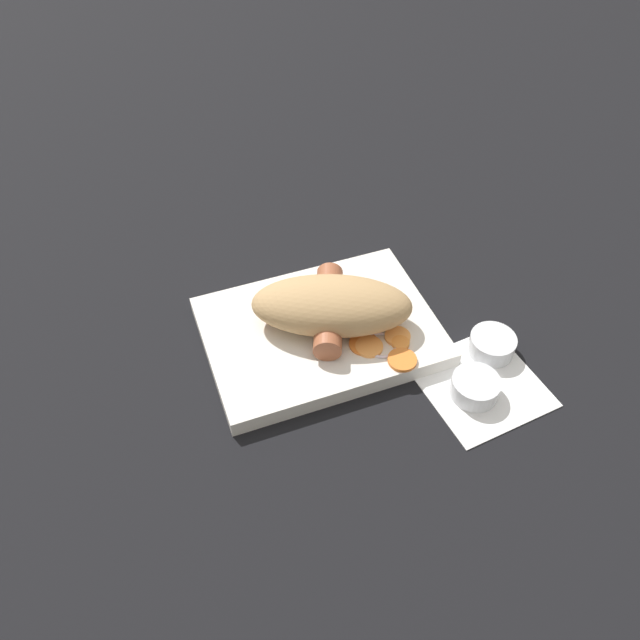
% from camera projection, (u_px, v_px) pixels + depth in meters
% --- Properties ---
extents(ground_plane, '(3.00, 3.00, 0.00)m').
position_uv_depth(ground_plane, '(320.00, 337.00, 0.76)').
color(ground_plane, black).
extents(food_tray, '(0.27, 0.20, 0.02)m').
position_uv_depth(food_tray, '(320.00, 332.00, 0.75)').
color(food_tray, silver).
rests_on(food_tray, ground_plane).
extents(bread_roll, '(0.21, 0.15, 0.06)m').
position_uv_depth(bread_roll, '(331.00, 304.00, 0.73)').
color(bread_roll, tan).
rests_on(bread_roll, food_tray).
extents(sausage, '(0.15, 0.13, 0.03)m').
position_uv_depth(sausage, '(329.00, 310.00, 0.74)').
color(sausage, '#9E5638').
rests_on(sausage, food_tray).
extents(pickled_veggies, '(0.09, 0.09, 0.00)m').
position_uv_depth(pickled_veggies, '(385.00, 347.00, 0.72)').
color(pickled_veggies, '#F99E4C').
rests_on(pickled_veggies, food_tray).
extents(napkin, '(0.14, 0.14, 0.00)m').
position_uv_depth(napkin, '(481.00, 384.00, 0.71)').
color(napkin, white).
rests_on(napkin, ground_plane).
extents(condiment_cup_near, '(0.05, 0.05, 0.03)m').
position_uv_depth(condiment_cup_near, '(475.00, 388.00, 0.70)').
color(condiment_cup_near, silver).
rests_on(condiment_cup_near, ground_plane).
extents(condiment_cup_far, '(0.05, 0.05, 0.03)m').
position_uv_depth(condiment_cup_far, '(492.00, 346.00, 0.74)').
color(condiment_cup_far, silver).
rests_on(condiment_cup_far, ground_plane).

